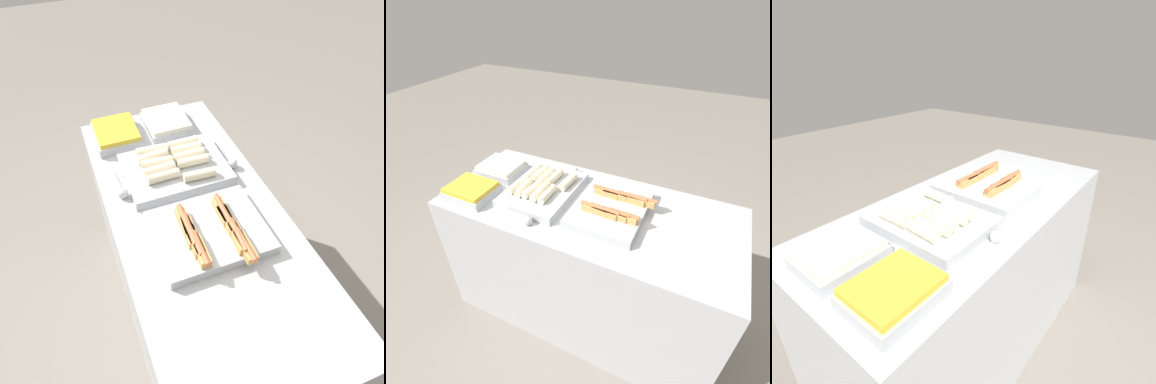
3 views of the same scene
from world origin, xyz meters
TOP-DOWN VIEW (x-y plane):
  - ground_plane at (0.00, 0.00)m, footprint 12.00×12.00m
  - counter at (0.00, 0.00)m, footprint 1.72×0.76m
  - tray_hotdogs at (0.15, -0.00)m, footprint 0.42×0.47m
  - tray_wraps at (-0.30, -0.00)m, footprint 0.37×0.50m
  - tray_side_front at (-0.67, -0.21)m, footprint 0.28×0.24m
  - tray_side_back at (-0.67, 0.08)m, footprint 0.28×0.24m
  - serving_spoon_near at (-0.23, -0.28)m, footprint 0.22×0.05m
  - serving_spoon_far at (-0.23, 0.28)m, footprint 0.21×0.05m

SIDE VIEW (x-z plane):
  - ground_plane at x=0.00m, z-range 0.00..0.00m
  - counter at x=0.00m, z-range 0.00..0.94m
  - serving_spoon_near at x=-0.23m, z-range 0.94..0.99m
  - serving_spoon_far at x=-0.23m, z-range 0.94..0.99m
  - tray_hotdogs at x=0.15m, z-range 0.93..1.03m
  - tray_side_front at x=-0.67m, z-range 0.94..1.02m
  - tray_side_back at x=-0.67m, z-range 0.94..1.02m
  - tray_wraps at x=-0.30m, z-range 0.93..1.03m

